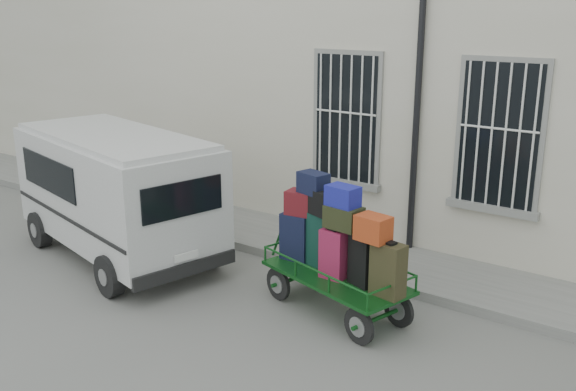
# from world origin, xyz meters

# --- Properties ---
(ground) EXTENTS (80.00, 80.00, 0.00)m
(ground) POSITION_xyz_m (0.00, 0.00, 0.00)
(ground) COLOR slate
(ground) RESTS_ON ground
(building) EXTENTS (24.00, 5.15, 6.00)m
(building) POSITION_xyz_m (0.00, 5.50, 3.00)
(building) COLOR beige
(building) RESTS_ON ground
(sidewalk) EXTENTS (24.00, 1.70, 0.15)m
(sidewalk) POSITION_xyz_m (0.00, 2.20, 0.07)
(sidewalk) COLOR slate
(sidewalk) RESTS_ON ground
(luggage_cart) EXTENTS (2.58, 1.52, 1.91)m
(luggage_cart) POSITION_xyz_m (1.02, 0.34, 0.98)
(luggage_cart) COLOR black
(luggage_cart) RESTS_ON ground
(van) EXTENTS (4.54, 2.70, 2.15)m
(van) POSITION_xyz_m (-3.08, -0.00, 1.23)
(van) COLOR silver
(van) RESTS_ON ground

